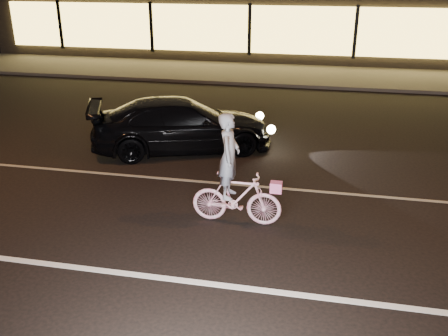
# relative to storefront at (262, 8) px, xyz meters

# --- Properties ---
(ground) EXTENTS (90.00, 90.00, 0.00)m
(ground) POSITION_rel_storefront_xyz_m (0.00, -18.97, -2.15)
(ground) COLOR black
(ground) RESTS_ON ground
(lane_stripe_near) EXTENTS (60.00, 0.12, 0.01)m
(lane_stripe_near) POSITION_rel_storefront_xyz_m (0.00, -20.47, -2.14)
(lane_stripe_near) COLOR silver
(lane_stripe_near) RESTS_ON ground
(lane_stripe_far) EXTENTS (60.00, 0.10, 0.01)m
(lane_stripe_far) POSITION_rel_storefront_xyz_m (0.00, -16.97, -2.14)
(lane_stripe_far) COLOR gray
(lane_stripe_far) RESTS_ON ground
(sidewalk) EXTENTS (30.00, 4.00, 0.12)m
(sidewalk) POSITION_rel_storefront_xyz_m (0.00, -5.97, -2.09)
(sidewalk) COLOR #383533
(sidewalk) RESTS_ON ground
(storefront) EXTENTS (25.40, 8.42, 4.20)m
(storefront) POSITION_rel_storefront_xyz_m (0.00, 0.00, 0.00)
(storefront) COLOR black
(storefront) RESTS_ON ground
(cyclist) EXTENTS (1.59, 0.55, 2.00)m
(cyclist) POSITION_rel_storefront_xyz_m (2.01, -18.56, -1.44)
(cyclist) COLOR #DB497E
(cyclist) RESTS_ON ground
(sedan) EXTENTS (4.72, 3.26, 1.27)m
(sedan) POSITION_rel_storefront_xyz_m (0.08, -15.11, -1.51)
(sedan) COLOR black
(sedan) RESTS_ON ground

